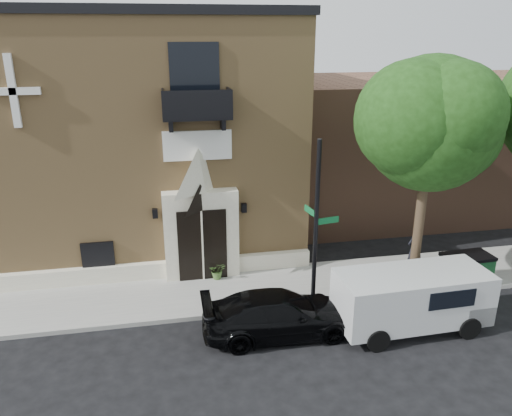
{
  "coord_description": "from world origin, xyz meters",
  "views": [
    {
      "loc": [
        -2.18,
        -13.57,
        8.52
      ],
      "look_at": [
        0.82,
        2.0,
        2.88
      ],
      "focal_mm": 35.0,
      "sensor_mm": 36.0,
      "label": 1
    }
  ],
  "objects_px": {
    "black_sedan": "(279,314)",
    "street_sign": "(316,224)",
    "dumpster": "(466,269)",
    "cargo_van": "(417,297)",
    "pedestrian_near": "(415,249)",
    "fire_hydrant": "(355,281)"
  },
  "relations": [
    {
      "from": "black_sedan",
      "to": "pedestrian_near",
      "type": "relative_size",
      "value": 2.43
    },
    {
      "from": "black_sedan",
      "to": "pedestrian_near",
      "type": "xyz_separation_m",
      "value": [
        5.66,
        2.67,
        0.43
      ]
    },
    {
      "from": "cargo_van",
      "to": "dumpster",
      "type": "height_order",
      "value": "cargo_van"
    },
    {
      "from": "street_sign",
      "to": "cargo_van",
      "type": "bearing_deg",
      "value": -44.84
    },
    {
      "from": "street_sign",
      "to": "fire_hydrant",
      "type": "relative_size",
      "value": 6.06
    },
    {
      "from": "cargo_van",
      "to": "pedestrian_near",
      "type": "height_order",
      "value": "pedestrian_near"
    },
    {
      "from": "fire_hydrant",
      "to": "dumpster",
      "type": "distance_m",
      "value": 4.03
    },
    {
      "from": "black_sedan",
      "to": "cargo_van",
      "type": "distance_m",
      "value": 4.14
    },
    {
      "from": "fire_hydrant",
      "to": "pedestrian_near",
      "type": "bearing_deg",
      "value": 20.55
    },
    {
      "from": "black_sedan",
      "to": "street_sign",
      "type": "height_order",
      "value": "street_sign"
    },
    {
      "from": "black_sedan",
      "to": "dumpster",
      "type": "distance_m",
      "value": 7.2
    },
    {
      "from": "cargo_van",
      "to": "black_sedan",
      "type": "bearing_deg",
      "value": 172.25
    },
    {
      "from": "black_sedan",
      "to": "street_sign",
      "type": "xyz_separation_m",
      "value": [
        1.48,
        1.39,
        2.21
      ]
    },
    {
      "from": "cargo_van",
      "to": "fire_hydrant",
      "type": "bearing_deg",
      "value": 115.63
    },
    {
      "from": "cargo_van",
      "to": "fire_hydrant",
      "type": "xyz_separation_m",
      "value": [
        -1.09,
        2.12,
        -0.44
      ]
    },
    {
      "from": "street_sign",
      "to": "dumpster",
      "type": "distance_m",
      "value": 5.97
    },
    {
      "from": "street_sign",
      "to": "dumpster",
      "type": "xyz_separation_m",
      "value": [
        5.56,
        0.16,
        -2.16
      ]
    },
    {
      "from": "cargo_van",
      "to": "dumpster",
      "type": "distance_m",
      "value": 3.56
    },
    {
      "from": "dumpster",
      "to": "fire_hydrant",
      "type": "bearing_deg",
      "value": 175.5
    },
    {
      "from": "black_sedan",
      "to": "cargo_van",
      "type": "bearing_deg",
      "value": -95.47
    },
    {
      "from": "street_sign",
      "to": "fire_hydrant",
      "type": "distance_m",
      "value": 2.76
    },
    {
      "from": "cargo_van",
      "to": "pedestrian_near",
      "type": "bearing_deg",
      "value": 61.88
    }
  ]
}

